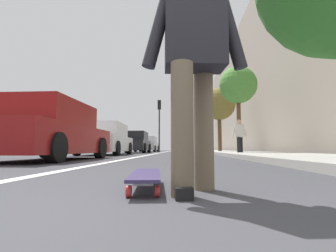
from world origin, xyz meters
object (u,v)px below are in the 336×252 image
at_px(skateboard, 146,176).
at_px(skater_person, 194,52).
at_px(parked_car_end, 147,145).
at_px(parked_car_near, 50,132).
at_px(parked_car_mid, 106,140).
at_px(parked_car_far, 135,143).
at_px(street_tree_mid, 238,86).
at_px(street_tree_far, 219,104).
at_px(traffic_light, 159,116).
at_px(pedestrian_distant, 239,135).

height_order(skateboard, skater_person, skater_person).
bearing_deg(parked_car_end, skateboard, -172.13).
distance_m(parked_car_near, parked_car_mid, 5.58).
distance_m(skater_person, parked_car_far, 16.67).
distance_m(parked_car_far, street_tree_mid, 8.59).
bearing_deg(skateboard, parked_car_mid, 18.42).
relative_size(parked_car_near, parked_car_mid, 0.94).
bearing_deg(parked_car_far, parked_car_mid, 177.84).
xyz_separation_m(parked_car_far, street_tree_far, (1.18, -6.18, 2.91)).
bearing_deg(traffic_light, skateboard, -175.10).
xyz_separation_m(skater_person, parked_car_far, (16.30, 3.47, -0.22)).
distance_m(skateboard, street_tree_far, 17.95).
xyz_separation_m(skateboard, parked_car_mid, (10.06, 3.35, 0.61)).
xyz_separation_m(street_tree_mid, street_tree_far, (6.50, 0.00, 0.20)).
height_order(skater_person, pedestrian_distant, skater_person).
height_order(skateboard, parked_car_near, parked_car_near).
bearing_deg(pedestrian_distant, street_tree_far, -1.51).
xyz_separation_m(traffic_light, street_tree_far, (-2.51, -4.76, 0.55)).
distance_m(parked_car_near, street_tree_far, 14.55).
height_order(skateboard, parked_car_mid, parked_car_mid).
relative_size(parked_car_mid, pedestrian_distant, 2.83).
distance_m(parked_car_near, parked_car_end, 18.67).
relative_size(parked_car_near, traffic_light, 0.96).
distance_m(parked_car_end, street_tree_far, 9.03).
bearing_deg(parked_car_near, skateboard, -145.25).
height_order(street_tree_mid, street_tree_far, street_tree_far).
bearing_deg(parked_car_far, street_tree_mid, -130.74).
bearing_deg(parked_car_mid, parked_car_end, -0.66).
height_order(skateboard, street_tree_far, street_tree_far).
height_order(parked_car_end, traffic_light, traffic_light).
height_order(skater_person, traffic_light, traffic_light).
xyz_separation_m(skateboard, parked_car_end, (23.15, 3.20, 0.61)).
distance_m(skateboard, parked_car_mid, 10.62).
distance_m(parked_car_far, pedestrian_distant, 8.66).
xyz_separation_m(skater_person, street_tree_far, (17.48, -2.71, 2.69)).
relative_size(parked_car_mid, parked_car_end, 1.02).
bearing_deg(traffic_light, parked_car_far, 158.92).
xyz_separation_m(parked_car_mid, street_tree_far, (7.27, -6.41, 2.92)).
bearing_deg(pedestrian_distant, parked_car_far, 43.75).
xyz_separation_m(parked_car_near, street_tree_far, (12.84, -6.17, 2.93)).
height_order(parked_car_near, parked_car_end, parked_car_end).
distance_m(skateboard, skater_person, 0.92).
bearing_deg(pedestrian_distant, traffic_light, 24.67).
height_order(parked_car_far, street_tree_mid, street_tree_mid).
bearing_deg(parked_car_mid, skater_person, -160.10).
height_order(parked_car_mid, parked_car_end, parked_car_end).
bearing_deg(skater_person, street_tree_mid, -13.89).
relative_size(parked_car_far, street_tree_far, 0.88).
bearing_deg(skater_person, street_tree_far, -8.83).
height_order(parked_car_far, traffic_light, traffic_light).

